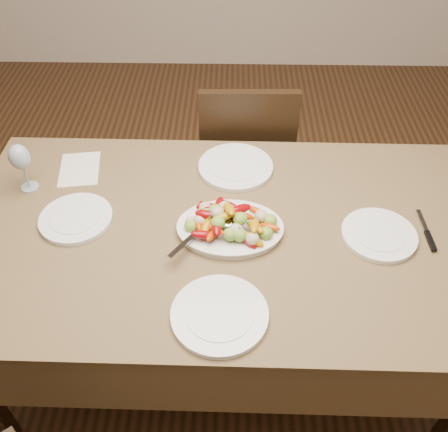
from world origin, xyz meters
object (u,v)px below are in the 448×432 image
at_px(plate_right, 379,235).
at_px(plate_far, 236,167).
at_px(dining_table, 224,296).
at_px(wine_glass, 23,166).
at_px(plate_left, 76,219).
at_px(serving_platter, 230,230).
at_px(plate_near, 220,315).
at_px(chair_far, 245,157).

distance_m(plate_right, plate_far, 0.60).
distance_m(dining_table, plate_right, 0.65).
height_order(plate_far, wine_glass, wine_glass).
height_order(dining_table, wine_glass, wine_glass).
height_order(dining_table, plate_right, plate_right).
bearing_deg(plate_left, plate_right, -3.15).
distance_m(serving_platter, plate_near, 0.35).
bearing_deg(chair_far, wine_glass, 33.91).
height_order(serving_platter, plate_left, serving_platter).
distance_m(plate_right, wine_glass, 1.28).
height_order(dining_table, plate_near, plate_near).
distance_m(plate_far, plate_near, 0.70).
relative_size(dining_table, plate_right, 7.29).
bearing_deg(serving_platter, chair_far, 85.27).
bearing_deg(dining_table, plate_left, 176.62).
height_order(chair_far, plate_far, chair_far).
bearing_deg(dining_table, chair_far, 83.66).
bearing_deg(serving_platter, plate_right, -1.44).
relative_size(chair_far, plate_near, 3.32).
distance_m(chair_far, serving_platter, 0.85).
distance_m(dining_table, chair_far, 0.79).
distance_m(serving_platter, plate_far, 0.35).
xyz_separation_m(plate_left, wine_glass, (-0.22, 0.17, 0.09)).
bearing_deg(wine_glass, plate_far, 9.58).
xyz_separation_m(plate_far, wine_glass, (-0.77, -0.13, 0.09)).
relative_size(plate_far, plate_near, 1.02).
height_order(chair_far, plate_right, chair_far).
bearing_deg(wine_glass, serving_platter, -16.07).
xyz_separation_m(serving_platter, wine_glass, (-0.75, 0.22, 0.09)).
height_order(dining_table, plate_far, plate_far).
xyz_separation_m(plate_right, plate_near, (-0.53, -0.33, 0.00)).
relative_size(plate_right, plate_far, 0.86).
bearing_deg(plate_right, plate_near, -147.79).
bearing_deg(plate_near, wine_glass, 142.27).
bearing_deg(plate_right, wine_glass, 169.64).
bearing_deg(wine_glass, plate_right, -10.36).
bearing_deg(plate_far, chair_far, 83.84).
distance_m(plate_far, wine_glass, 0.79).
bearing_deg(plate_left, serving_platter, -4.74).
bearing_deg(dining_table, plate_right, -2.92).
distance_m(serving_platter, wine_glass, 0.79).
distance_m(plate_left, plate_right, 1.04).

